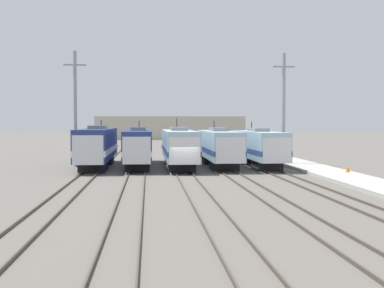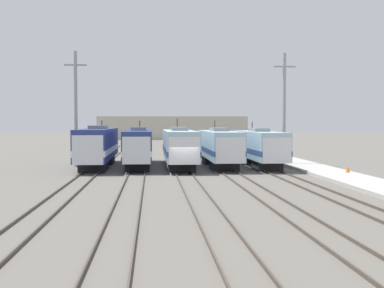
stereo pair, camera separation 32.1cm
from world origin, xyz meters
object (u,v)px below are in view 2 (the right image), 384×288
object	(u,v)px
locomotive_far_left	(98,146)
locomotive_far_right	(260,147)
locomotive_center_left	(139,146)
catenary_tower_right	(284,108)
locomotive_center	(179,147)
catenary_tower_left	(76,108)
traffic_cone	(348,169)
locomotive_center_right	(219,147)

from	to	relation	value
locomotive_far_left	locomotive_far_right	world-z (taller)	locomotive_far_left
locomotive_center_left	catenary_tower_right	distance (m)	16.10
locomotive_center	catenary_tower_left	bearing A→B (deg)	173.22
locomotive_far_right	traffic_cone	bearing A→B (deg)	-58.84
locomotive_center_right	catenary_tower_right	distance (m)	8.32
locomotive_center_left	locomotive_far_right	size ratio (longest dim) A/B	1.08
locomotive_center	traffic_cone	distance (m)	17.40
locomotive_far_left	catenary_tower_left	world-z (taller)	catenary_tower_left
locomotive_far_right	catenary_tower_left	distance (m)	19.67
catenary_tower_right	locomotive_center_left	bearing A→B (deg)	-177.39
locomotive_far_right	catenary_tower_right	size ratio (longest dim) A/B	1.39
locomotive_far_right	catenary_tower_left	bearing A→B (deg)	175.78
locomotive_far_left	traffic_cone	distance (m)	24.94
locomotive_center_right	catenary_tower_left	bearing A→B (deg)	175.46
catenary_tower_left	locomotive_far_left	bearing A→B (deg)	-20.73
locomotive_far_left	locomotive_center_right	bearing A→B (deg)	-1.37
catenary_tower_left	traffic_cone	world-z (taller)	catenary_tower_left
catenary_tower_left	traffic_cone	xyz separation A→B (m)	(25.04, -11.10, -5.64)
locomotive_center_right	catenary_tower_left	world-z (taller)	catenary_tower_left
locomotive_center_left	locomotive_center_right	xyz separation A→B (m)	(8.42, -0.48, -0.04)
locomotive_far_left	traffic_cone	bearing A→B (deg)	-24.23
locomotive_center	locomotive_far_left	bearing A→B (deg)	177.32
locomotive_far_right	catenary_tower_right	xyz separation A→B (m)	(2.94, 1.41, 4.12)
locomotive_center_left	locomotive_center_right	distance (m)	8.43
locomotive_center_right	traffic_cone	xyz separation A→B (m)	(10.07, -9.91, -1.54)
locomotive_far_left	locomotive_center_left	distance (m)	4.21
locomotive_center_right	catenary_tower_right	xyz separation A→B (m)	(7.15, 1.19, 4.10)
locomotive_center_left	catenary_tower_right	world-z (taller)	catenary_tower_right
locomotive_far_left	locomotive_center	size ratio (longest dim) A/B	1.00
traffic_cone	locomotive_far_right	bearing A→B (deg)	121.16
traffic_cone	locomotive_center_right	bearing A→B (deg)	135.45
locomotive_center	catenary_tower_right	world-z (taller)	catenary_tower_right
locomotive_center	locomotive_center_right	distance (m)	4.21
locomotive_center	traffic_cone	size ratio (longest dim) A/B	31.97
locomotive_far_left	catenary_tower_left	size ratio (longest dim) A/B	1.53
locomotive_center_right	locomotive_far_right	distance (m)	4.22
locomotive_far_left	catenary_tower_left	xyz separation A→B (m)	(-2.34, 0.89, 3.98)
locomotive_center	locomotive_center_left	bearing A→B (deg)	172.27
locomotive_center_left	catenary_tower_left	xyz separation A→B (m)	(-6.55, 0.71, 4.06)
locomotive_far_right	catenary_tower_left	xyz separation A→B (m)	(-19.18, 1.41, 4.12)
locomotive_far_left	locomotive_far_right	distance (m)	16.85
locomotive_far_right	traffic_cone	world-z (taller)	locomotive_far_right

